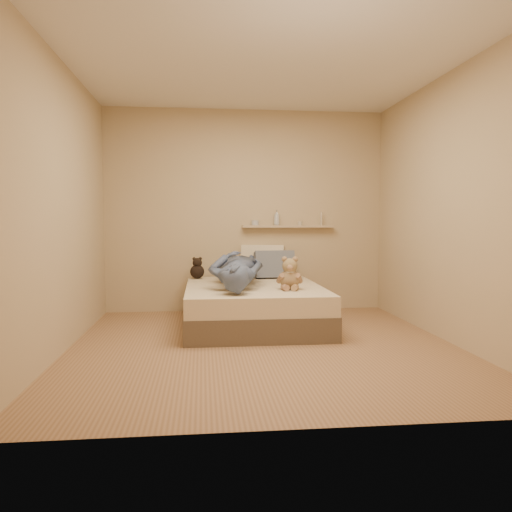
{
  "coord_description": "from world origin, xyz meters",
  "views": [
    {
      "loc": [
        -0.56,
        -4.58,
        1.17
      ],
      "look_at": [
        0.0,
        0.65,
        0.8
      ],
      "focal_mm": 35.0,
      "sensor_mm": 36.0,
      "label": 1
    }
  ],
  "objects": [
    {
      "name": "bed",
      "position": [
        0.0,
        0.93,
        0.22
      ],
      "size": [
        1.5,
        1.9,
        0.45
      ],
      "color": "brown",
      "rests_on": "floor"
    },
    {
      "name": "dark_plush",
      "position": [
        -0.63,
        1.67,
        0.57
      ],
      "size": [
        0.18,
        0.18,
        0.27
      ],
      "color": "black",
      "rests_on": "bed"
    },
    {
      "name": "shelf_bottles",
      "position": [
        0.41,
        1.84,
        1.19
      ],
      "size": [
        0.94,
        0.09,
        0.2
      ],
      "color": "#B5B8BE",
      "rests_on": "wall_shelf"
    },
    {
      "name": "pillow_cream",
      "position": [
        0.2,
        1.76,
        0.65
      ],
      "size": [
        0.6,
        0.4,
        0.43
      ],
      "primitive_type": "cube",
      "rotation": [
        -0.28,
        0.0,
        -0.27
      ],
      "color": "#C3B69A",
      "rests_on": "bed"
    },
    {
      "name": "pillow_grey",
      "position": [
        0.34,
        1.62,
        0.62
      ],
      "size": [
        0.51,
        0.25,
        0.36
      ],
      "primitive_type": "cube",
      "rotation": [
        -0.24,
        0.0,
        0.07
      ],
      "color": "slate",
      "rests_on": "bed"
    },
    {
      "name": "person",
      "position": [
        -0.19,
        0.93,
        0.65
      ],
      "size": [
        0.77,
        1.69,
        0.39
      ],
      "primitive_type": "imported",
      "rotation": [
        0.0,
        0.0,
        3.03
      ],
      "color": "#4A5275",
      "rests_on": "bed"
    },
    {
      "name": "room",
      "position": [
        0.0,
        0.0,
        1.3
      ],
      "size": [
        3.8,
        3.8,
        3.8
      ],
      "color": "#9C7451",
      "rests_on": "ground"
    },
    {
      "name": "game_console",
      "position": [
        -0.25,
        0.35,
        0.61
      ],
      "size": [
        0.2,
        0.14,
        0.06
      ],
      "color": "#AEB0B5",
      "rests_on": "bed"
    },
    {
      "name": "wall_shelf",
      "position": [
        0.55,
        1.84,
        1.1
      ],
      "size": [
        1.2,
        0.12,
        0.03
      ],
      "primitive_type": "cube",
      "color": "tan",
      "rests_on": "wall_back"
    },
    {
      "name": "teddy_bear",
      "position": [
        0.35,
        0.55,
        0.6
      ],
      "size": [
        0.29,
        0.28,
        0.35
      ],
      "color": "#997C54",
      "rests_on": "bed"
    }
  ]
}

